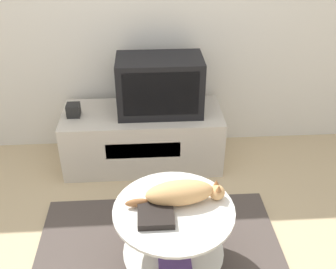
% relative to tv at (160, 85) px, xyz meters
% --- Properties ---
extents(wall_back, '(8.00, 0.05, 2.60)m').
position_rel_tv_xyz_m(wall_back, '(-0.06, 0.34, 0.58)').
color(wall_back, silver).
rests_on(wall_back, ground_plane).
extents(tv_stand, '(1.31, 0.55, 0.49)m').
position_rel_tv_xyz_m(tv_stand, '(-0.15, -0.02, -0.47)').
color(tv_stand, beige).
rests_on(tv_stand, ground_plane).
extents(tv, '(0.68, 0.39, 0.46)m').
position_rel_tv_xyz_m(tv, '(0.00, 0.00, 0.00)').
color(tv, black).
rests_on(tv, tv_stand).
extents(speaker, '(0.10, 0.10, 0.10)m').
position_rel_tv_xyz_m(speaker, '(-0.70, -0.04, -0.18)').
color(speaker, black).
rests_on(speaker, tv_stand).
extents(coffee_table, '(0.70, 0.70, 0.48)m').
position_rel_tv_xyz_m(coffee_table, '(0.02, -1.20, -0.39)').
color(coffee_table, '#B2B2B7').
rests_on(coffee_table, rug).
extents(dvd_box, '(0.20, 0.19, 0.04)m').
position_rel_tv_xyz_m(dvd_box, '(-0.08, -1.27, -0.20)').
color(dvd_box, black).
rests_on(dvd_box, coffee_table).
extents(cat, '(0.58, 0.19, 0.15)m').
position_rel_tv_xyz_m(cat, '(0.07, -1.15, -0.15)').
color(cat, tan).
rests_on(cat, coffee_table).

